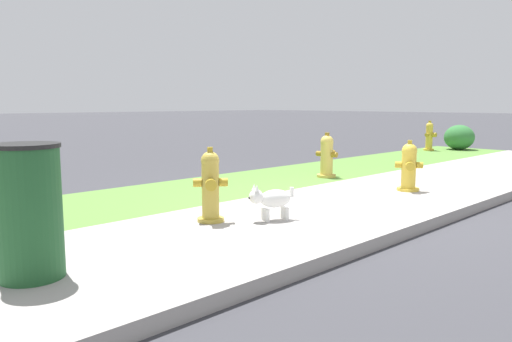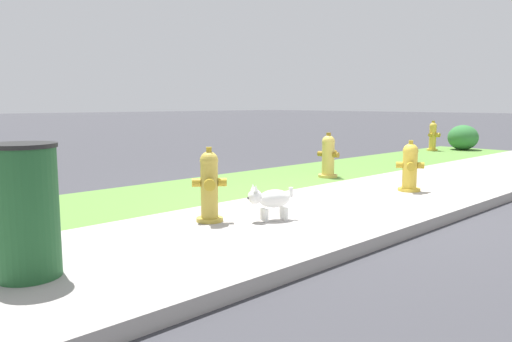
% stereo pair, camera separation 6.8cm
% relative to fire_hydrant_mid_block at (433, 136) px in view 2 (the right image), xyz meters
% --- Properties ---
extents(ground_plane, '(120.00, 120.00, 0.00)m').
position_rel_fire_hydrant_mid_block_xyz_m(ground_plane, '(-7.53, -2.64, -0.38)').
color(ground_plane, '#38383D').
extents(sidewalk_pavement, '(18.00, 2.34, 0.01)m').
position_rel_fire_hydrant_mid_block_xyz_m(sidewalk_pavement, '(-7.53, -2.64, -0.38)').
color(sidewalk_pavement, '#9E9993').
rests_on(sidewalk_pavement, ground).
extents(grass_verge, '(18.00, 1.96, 0.01)m').
position_rel_fire_hydrant_mid_block_xyz_m(grass_verge, '(-7.53, -0.49, -0.38)').
color(grass_verge, '#568438').
rests_on(grass_verge, ground).
extents(street_curb, '(18.00, 0.16, 0.12)m').
position_rel_fire_hydrant_mid_block_xyz_m(street_curb, '(-7.53, -3.89, -0.32)').
color(street_curb, '#9E9993').
rests_on(street_curb, ground).
extents(fire_hydrant_mid_block, '(0.36, 0.33, 0.79)m').
position_rel_fire_hydrant_mid_block_xyz_m(fire_hydrant_mid_block, '(0.00, 0.00, 0.00)').
color(fire_hydrant_mid_block, gold).
rests_on(fire_hydrant_mid_block, ground).
extents(fire_hydrant_across_street, '(0.36, 0.37, 0.73)m').
position_rel_fire_hydrant_mid_block_xyz_m(fire_hydrant_across_street, '(-6.03, -2.69, -0.03)').
color(fire_hydrant_across_street, gold).
rests_on(fire_hydrant_across_street, ground).
extents(fire_hydrant_at_driveway, '(0.34, 0.33, 0.80)m').
position_rel_fire_hydrant_mid_block_xyz_m(fire_hydrant_at_driveway, '(-9.24, -2.17, 0.00)').
color(fire_hydrant_at_driveway, gold).
rests_on(fire_hydrant_at_driveway, ground).
extents(fire_hydrant_far_end, '(0.37, 0.40, 0.76)m').
position_rel_fire_hydrant_mid_block_xyz_m(fire_hydrant_far_end, '(-5.77, -1.04, -0.02)').
color(fire_hydrant_far_end, gold).
rests_on(fire_hydrant_far_end, ground).
extents(small_white_dog, '(0.48, 0.32, 0.41)m').
position_rel_fire_hydrant_mid_block_xyz_m(small_white_dog, '(-8.75, -2.58, -0.15)').
color(small_white_dog, white).
rests_on(small_white_dog, ground).
extents(trash_bin, '(0.48, 0.48, 0.98)m').
position_rel_fire_hydrant_mid_block_xyz_m(trash_bin, '(-11.25, -2.60, 0.11)').
color(trash_bin, '#1E5128').
rests_on(trash_bin, ground).
extents(shrub_bush_far_verge, '(0.79, 0.79, 0.67)m').
position_rel_fire_hydrant_mid_block_xyz_m(shrub_bush_far_verge, '(0.84, -0.43, -0.05)').
color(shrub_bush_far_verge, '#337538').
rests_on(shrub_bush_far_verge, ground).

